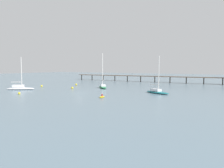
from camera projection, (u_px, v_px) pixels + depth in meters
ground_plane at (79, 93)px, 69.48m from camera, size 400.00×400.00×0.00m
pier at (188, 75)px, 108.06m from camera, size 89.91×5.86×8.24m
sailboat_white at (20, 88)px, 79.62m from camera, size 9.73×7.90×11.64m
sailboat_green at (103, 86)px, 85.87m from camera, size 8.27×9.05×13.40m
sailboat_teal at (157, 91)px, 68.54m from camera, size 9.24×6.06×11.55m
dinghy_yellow at (102, 97)px, 59.57m from camera, size 1.72×2.81×1.14m
mooring_buoy_near at (76, 85)px, 97.64m from camera, size 0.80×0.80×0.80m
mooring_buoy_far at (19, 93)px, 66.18m from camera, size 0.68×0.68×0.68m
mooring_buoy_inner at (72, 88)px, 82.88m from camera, size 0.77×0.77×0.77m
mooring_buoy_outer at (42, 86)px, 90.57m from camera, size 0.74×0.74×0.74m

